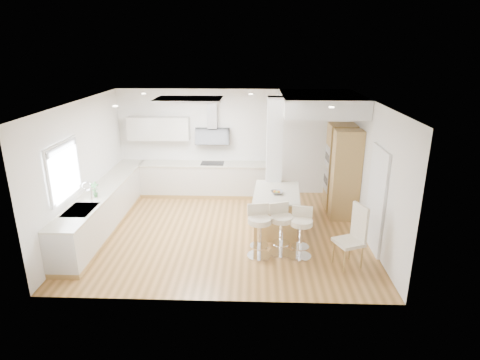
{
  "coord_description": "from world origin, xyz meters",
  "views": [
    {
      "loc": [
        0.6,
        -7.91,
        3.87
      ],
      "look_at": [
        0.29,
        0.4,
        1.06
      ],
      "focal_mm": 30.0,
      "sensor_mm": 36.0,
      "label": 1
    }
  ],
  "objects_px": {
    "bar_stool_a": "(259,229)",
    "peninsula": "(276,210)",
    "bar_stool_c": "(301,230)",
    "dining_chair": "(354,234)",
    "bar_stool_b": "(281,227)"
  },
  "relations": [
    {
      "from": "bar_stool_a",
      "to": "dining_chair",
      "type": "bearing_deg",
      "value": -19.68
    },
    {
      "from": "bar_stool_c",
      "to": "dining_chair",
      "type": "height_order",
      "value": "dining_chair"
    },
    {
      "from": "bar_stool_a",
      "to": "bar_stool_b",
      "type": "relative_size",
      "value": 1.03
    },
    {
      "from": "bar_stool_b",
      "to": "peninsula",
      "type": "bearing_deg",
      "value": 72.17
    },
    {
      "from": "bar_stool_a",
      "to": "dining_chair",
      "type": "relative_size",
      "value": 0.88
    },
    {
      "from": "bar_stool_b",
      "to": "dining_chair",
      "type": "xyz_separation_m",
      "value": [
        1.29,
        -0.38,
        0.06
      ]
    },
    {
      "from": "bar_stool_a",
      "to": "bar_stool_c",
      "type": "relative_size",
      "value": 1.05
    },
    {
      "from": "bar_stool_a",
      "to": "bar_stool_b",
      "type": "height_order",
      "value": "bar_stool_a"
    },
    {
      "from": "bar_stool_a",
      "to": "peninsula",
      "type": "bearing_deg",
      "value": 61.24
    },
    {
      "from": "bar_stool_c",
      "to": "dining_chair",
      "type": "relative_size",
      "value": 0.84
    },
    {
      "from": "bar_stool_a",
      "to": "bar_stool_b",
      "type": "xyz_separation_m",
      "value": [
        0.42,
        0.14,
        -0.01
      ]
    },
    {
      "from": "bar_stool_b",
      "to": "dining_chair",
      "type": "relative_size",
      "value": 0.86
    },
    {
      "from": "bar_stool_b",
      "to": "bar_stool_c",
      "type": "distance_m",
      "value": 0.39
    },
    {
      "from": "bar_stool_c",
      "to": "bar_stool_b",
      "type": "bearing_deg",
      "value": 171.55
    },
    {
      "from": "bar_stool_a",
      "to": "bar_stool_c",
      "type": "xyz_separation_m",
      "value": [
        0.79,
        0.01,
        -0.03
      ]
    }
  ]
}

